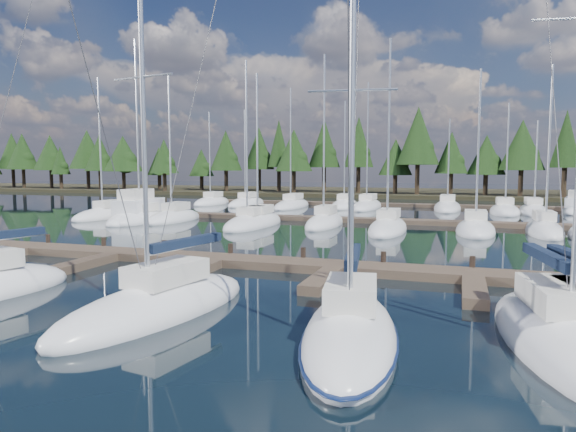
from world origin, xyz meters
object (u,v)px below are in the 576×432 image
(front_sailboat_4, at_px, (350,334))
(front_sailboat_5, at_px, (563,338))
(motor_yacht_left, at_px, (139,216))
(main_dock, at_px, (217,262))
(motor_yacht_right, at_px, (576,209))
(front_sailboat_3, at_px, (159,306))

(front_sailboat_4, distance_m, front_sailboat_5, 5.75)
(front_sailboat_5, xyz_separation_m, motor_yacht_left, (-30.37, 24.60, 0.23))
(main_dock, xyz_separation_m, motor_yacht_right, (23.39, 39.41, 0.25))
(main_dock, bearing_deg, front_sailboat_5, -28.02)
(front_sailboat_5, bearing_deg, front_sailboat_4, -164.99)
(front_sailboat_3, distance_m, motor_yacht_left, 31.16)
(motor_yacht_right, bearing_deg, front_sailboat_5, -101.18)
(main_dock, height_order, front_sailboat_4, front_sailboat_4)
(front_sailboat_3, bearing_deg, front_sailboat_5, 3.27)
(front_sailboat_5, distance_m, motor_yacht_left, 39.09)
(front_sailboat_4, relative_size, motor_yacht_left, 1.25)
(front_sailboat_3, xyz_separation_m, motor_yacht_left, (-18.18, 25.30, 0.24))
(main_dock, bearing_deg, front_sailboat_3, -76.76)
(front_sailboat_4, distance_m, motor_yacht_right, 50.64)
(main_dock, relative_size, motor_yacht_left, 4.42)
(front_sailboat_3, relative_size, front_sailboat_4, 1.12)
(front_sailboat_5, bearing_deg, motor_yacht_right, 78.82)
(main_dock, relative_size, front_sailboat_4, 3.52)
(front_sailboat_5, xyz_separation_m, motor_yacht_right, (9.27, 46.93, 0.16))
(front_sailboat_4, bearing_deg, motor_yacht_left, 133.57)
(front_sailboat_3, bearing_deg, front_sailboat_4, -6.82)
(front_sailboat_4, xyz_separation_m, motor_yacht_right, (14.83, 48.42, 0.17))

